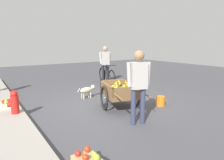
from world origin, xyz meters
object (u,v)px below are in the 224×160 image
dog (87,90)px  bicycle (107,75)px  fire_hydrant (15,104)px  apple_crate (5,107)px  plastic_bucket (161,101)px  cyclist_person (105,61)px  fruit_cart (120,92)px  vendor_person (139,81)px

dog → bicycle: bearing=-47.0°
bicycle → fire_hydrant: 4.62m
fire_hydrant → apple_crate: fire_hydrant is taller
fire_hydrant → plastic_bucket: (-1.22, -3.55, -0.20)m
cyclist_person → plastic_bucket: size_ratio=5.93×
fruit_cart → vendor_person: bearing=163.7°
vendor_person → plastic_bucket: bearing=-65.6°
cyclist_person → fire_hydrant: cyclist_person is taller
dog → plastic_bucket: bearing=-143.7°
vendor_person → fire_hydrant: 2.91m
plastic_bucket → apple_crate: 4.13m
bicycle → cyclist_person: 0.63m
cyclist_person → plastic_bucket: cyclist_person is taller
plastic_bucket → fire_hydrant: bearing=71.0°
bicycle → plastic_bucket: size_ratio=6.10×
plastic_bucket → cyclist_person: bearing=-7.4°
cyclist_person → vendor_person: bearing=156.5°
fruit_cart → apple_crate: size_ratio=4.08×
fruit_cart → fire_hydrant: fruit_cart is taller
bicycle → cyclist_person: (0.15, -0.02, 0.61)m
fruit_cart → plastic_bucket: (-0.47, -1.08, -0.31)m
apple_crate → fruit_cart: bearing=-117.9°
dog → fire_hydrant: 2.28m
bicycle → apple_crate: size_ratio=3.75×
plastic_bucket → fruit_cart: bearing=66.5°
fruit_cart → cyclist_person: cyclist_person is taller
cyclist_person → bicycle: bearing=171.6°
apple_crate → dog: bearing=-90.2°
vendor_person → fire_hydrant: (1.85, 2.15, -0.62)m
plastic_bucket → dog: bearing=36.3°
vendor_person → cyclist_person: (4.32, -1.87, 0.01)m
cyclist_person → fire_hydrant: size_ratio=2.40×
vendor_person → fire_hydrant: size_ratio=2.38×
vendor_person → fruit_cart: bearing=-16.3°
vendor_person → bicycle: vendor_person is taller
apple_crate → fire_hydrant: bearing=-167.4°
dog → plastic_bucket: (-1.85, -1.35, -0.13)m
bicycle → plastic_bucket: bicycle is taller
fruit_cart → vendor_person: 1.26m
dog → apple_crate: size_ratio=1.52×
bicycle → apple_crate: bearing=112.1°
fire_hydrant → apple_crate: size_ratio=1.52×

